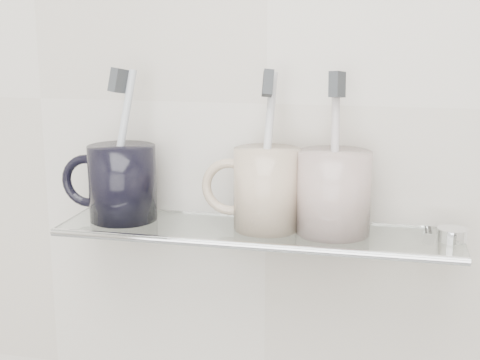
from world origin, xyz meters
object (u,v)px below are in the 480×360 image
(mug_left, at_px, (123,183))
(mug_center, at_px, (267,189))
(mug_right, at_px, (334,193))
(shelf_glass, at_px, (256,232))

(mug_left, xyz_separation_m, mug_center, (0.19, 0.00, 0.00))
(mug_left, bearing_deg, mug_right, 2.50)
(mug_center, bearing_deg, shelf_glass, -169.11)
(mug_left, bearing_deg, mug_center, 2.50)
(shelf_glass, height_order, mug_center, mug_center)
(shelf_glass, xyz_separation_m, mug_right, (0.09, 0.00, 0.05))
(shelf_glass, height_order, mug_right, mug_right)
(shelf_glass, height_order, mug_left, mug_left)
(shelf_glass, xyz_separation_m, mug_center, (0.01, 0.00, 0.05))
(shelf_glass, bearing_deg, mug_center, 22.91)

